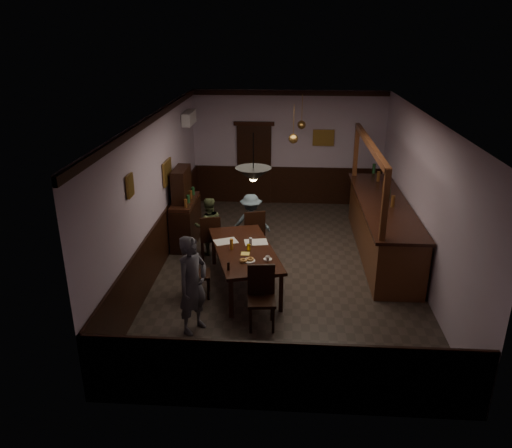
# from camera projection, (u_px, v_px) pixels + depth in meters

# --- Properties ---
(room) EXTENTS (5.01, 8.01, 3.01)m
(room) POSITION_uv_depth(u_px,v_px,m) (287.00, 196.00, 9.38)
(room) COLOR #2D2621
(room) RESTS_ON ground
(dining_table) EXTENTS (1.58, 2.39, 0.75)m
(dining_table) POSITION_uv_depth(u_px,v_px,m) (244.00, 252.00, 9.01)
(dining_table) COLOR black
(dining_table) RESTS_ON ground
(chair_far_left) EXTENTS (0.50, 0.50, 0.95)m
(chair_far_left) POSITION_uv_depth(u_px,v_px,m) (210.00, 235.00, 10.13)
(chair_far_left) COLOR black
(chair_far_left) RESTS_ON ground
(chair_far_right) EXTENTS (0.53, 0.53, 1.00)m
(chair_far_right) POSITION_uv_depth(u_px,v_px,m) (254.00, 231.00, 10.30)
(chair_far_right) COLOR black
(chair_far_right) RESTS_ON ground
(chair_near) EXTENTS (0.47, 0.47, 1.00)m
(chair_near) POSITION_uv_depth(u_px,v_px,m) (261.00, 294.00, 7.86)
(chair_near) COLOR black
(chair_near) RESTS_ON ground
(chair_side) EXTENTS (0.44, 0.44, 0.90)m
(chair_side) POSITION_uv_depth(u_px,v_px,m) (195.00, 271.00, 8.72)
(chair_side) COLOR black
(chair_side) RESTS_ON ground
(person_standing) EXTENTS (0.63, 0.69, 1.59)m
(person_standing) POSITION_uv_depth(u_px,v_px,m) (193.00, 285.00, 7.62)
(person_standing) COLOR #53535F
(person_standing) RESTS_ON ground
(person_seated_left) EXTENTS (0.71, 0.63, 1.23)m
(person_seated_left) POSITION_uv_depth(u_px,v_px,m) (209.00, 226.00, 10.35)
(person_seated_left) COLOR #465130
(person_seated_left) RESTS_ON ground
(person_seated_right) EXTENTS (0.84, 0.53, 1.24)m
(person_seated_right) POSITION_uv_depth(u_px,v_px,m) (251.00, 222.00, 10.53)
(person_seated_right) COLOR slate
(person_seated_right) RESTS_ON ground
(newspaper_left) EXTENTS (0.51, 0.45, 0.01)m
(newspaper_left) POSITION_uv_depth(u_px,v_px,m) (226.00, 241.00, 9.26)
(newspaper_left) COLOR silver
(newspaper_left) RESTS_ON dining_table
(newspaper_right) EXTENTS (0.47, 0.37, 0.01)m
(newspaper_right) POSITION_uv_depth(u_px,v_px,m) (256.00, 242.00, 9.23)
(newspaper_right) COLOR silver
(newspaper_right) RESTS_ON dining_table
(napkin) EXTENTS (0.19, 0.19, 0.00)m
(napkin) POSITION_uv_depth(u_px,v_px,m) (245.00, 254.00, 8.77)
(napkin) COLOR #FFE15D
(napkin) RESTS_ON dining_table
(saucer) EXTENTS (0.15, 0.15, 0.01)m
(saucer) POSITION_uv_depth(u_px,v_px,m) (268.00, 259.00, 8.55)
(saucer) COLOR white
(saucer) RESTS_ON dining_table
(coffee_cup) EXTENTS (0.10, 0.10, 0.07)m
(coffee_cup) POSITION_uv_depth(u_px,v_px,m) (268.00, 258.00, 8.49)
(coffee_cup) COLOR white
(coffee_cup) RESTS_ON saucer
(pastry_plate) EXTENTS (0.22, 0.22, 0.01)m
(pastry_plate) POSITION_uv_depth(u_px,v_px,m) (249.00, 261.00, 8.49)
(pastry_plate) COLOR white
(pastry_plate) RESTS_ON dining_table
(pastry_ring_a) EXTENTS (0.13, 0.13, 0.04)m
(pastry_ring_a) POSITION_uv_depth(u_px,v_px,m) (243.00, 260.00, 8.44)
(pastry_ring_a) COLOR #C68C47
(pastry_ring_a) RESTS_ON pastry_plate
(pastry_ring_b) EXTENTS (0.13, 0.13, 0.04)m
(pastry_ring_b) POSITION_uv_depth(u_px,v_px,m) (250.00, 259.00, 8.49)
(pastry_ring_b) COLOR #C68C47
(pastry_ring_b) RESTS_ON pastry_plate
(soda_can) EXTENTS (0.07, 0.07, 0.12)m
(soda_can) POSITION_uv_depth(u_px,v_px,m) (249.00, 247.00, 8.88)
(soda_can) COLOR yellow
(soda_can) RESTS_ON dining_table
(beer_glass) EXTENTS (0.06, 0.06, 0.20)m
(beer_glass) POSITION_uv_depth(u_px,v_px,m) (232.00, 244.00, 8.91)
(beer_glass) COLOR #BF721E
(beer_glass) RESTS_ON dining_table
(water_glass) EXTENTS (0.06, 0.06, 0.15)m
(water_glass) POSITION_uv_depth(u_px,v_px,m) (251.00, 242.00, 9.07)
(water_glass) COLOR silver
(water_glass) RESTS_ON dining_table
(pepper_mill) EXTENTS (0.04, 0.04, 0.14)m
(pepper_mill) POSITION_uv_depth(u_px,v_px,m) (228.00, 266.00, 8.16)
(pepper_mill) COLOR black
(pepper_mill) RESTS_ON dining_table
(sideboard) EXTENTS (0.46, 1.29, 1.71)m
(sideboard) POSITION_uv_depth(u_px,v_px,m) (185.00, 214.00, 10.83)
(sideboard) COLOR black
(sideboard) RESTS_ON ground
(bar_counter) EXTENTS (0.99, 4.24, 2.38)m
(bar_counter) POSITION_uv_depth(u_px,v_px,m) (382.00, 226.00, 10.40)
(bar_counter) COLOR #462212
(bar_counter) RESTS_ON ground
(door_back) EXTENTS (0.90, 0.06, 2.10)m
(door_back) POSITION_uv_depth(u_px,v_px,m) (254.00, 165.00, 13.26)
(door_back) COLOR black
(door_back) RESTS_ON ground
(ac_unit) EXTENTS (0.20, 0.85, 0.30)m
(ac_unit) POSITION_uv_depth(u_px,v_px,m) (189.00, 118.00, 11.87)
(ac_unit) COLOR white
(ac_unit) RESTS_ON ground
(picture_left_small) EXTENTS (0.04, 0.28, 0.36)m
(picture_left_small) POSITION_uv_depth(u_px,v_px,m) (130.00, 186.00, 7.81)
(picture_left_small) COLOR olive
(picture_left_small) RESTS_ON ground
(picture_left_large) EXTENTS (0.04, 0.62, 0.48)m
(picture_left_large) POSITION_uv_depth(u_px,v_px,m) (167.00, 172.00, 10.20)
(picture_left_large) COLOR olive
(picture_left_large) RESTS_ON ground
(picture_back) EXTENTS (0.55, 0.04, 0.42)m
(picture_back) POSITION_uv_depth(u_px,v_px,m) (323.00, 138.00, 12.89)
(picture_back) COLOR olive
(picture_back) RESTS_ON ground
(pendant_iron) EXTENTS (0.56, 0.56, 0.76)m
(pendant_iron) POSITION_uv_depth(u_px,v_px,m) (253.00, 175.00, 7.67)
(pendant_iron) COLOR black
(pendant_iron) RESTS_ON ground
(pendant_brass_mid) EXTENTS (0.20, 0.20, 0.81)m
(pendant_brass_mid) POSITION_uv_depth(u_px,v_px,m) (293.00, 139.00, 10.39)
(pendant_brass_mid) COLOR #BF8C3F
(pendant_brass_mid) RESTS_ON ground
(pendant_brass_far) EXTENTS (0.20, 0.20, 0.81)m
(pendant_brass_far) POSITION_uv_depth(u_px,v_px,m) (302.00, 125.00, 11.85)
(pendant_brass_far) COLOR #BF8C3F
(pendant_brass_far) RESTS_ON ground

